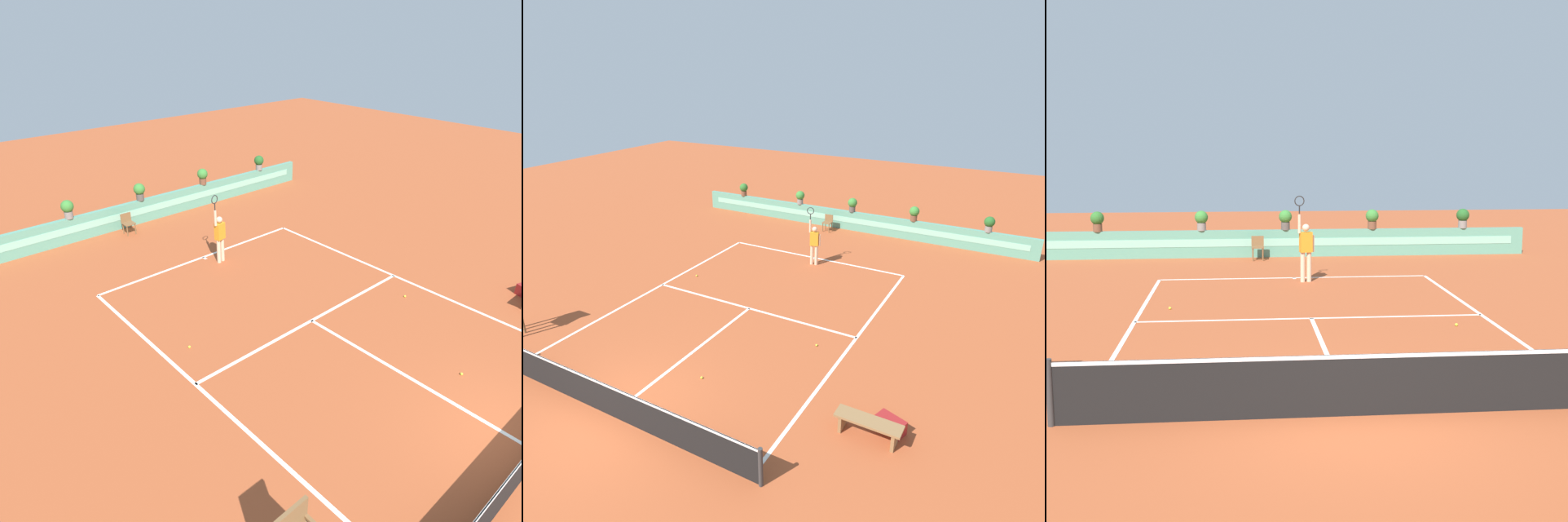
{
  "view_description": "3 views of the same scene",
  "coord_description": "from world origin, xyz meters",
  "views": [
    {
      "loc": [
        -8.84,
        -1.37,
        8.0
      ],
      "look_at": [
        0.12,
        8.8,
        1.0
      ],
      "focal_mm": 32.98,
      "sensor_mm": 36.0,
      "label": 1
    },
    {
      "loc": [
        8.34,
        -6.14,
        8.14
      ],
      "look_at": [
        0.12,
        8.8,
        1.0
      ],
      "focal_mm": 32.45,
      "sensor_mm": 36.0,
      "label": 2
    },
    {
      "loc": [
        -1.66,
        -10.43,
        3.98
      ],
      "look_at": [
        0.12,
        8.8,
        1.0
      ],
      "focal_mm": 50.64,
      "sensor_mm": 36.0,
      "label": 3
    }
  ],
  "objects": [
    {
      "name": "ground_plane",
      "position": [
        0.0,
        6.0,
        0.0
      ],
      "size": [
        60.0,
        60.0,
        0.0
      ],
      "primitive_type": "plane",
      "color": "#A84C28"
    },
    {
      "name": "potted_plant_centre",
      "position": [
        0.02,
        16.39,
        1.41
      ],
      "size": [
        0.48,
        0.48,
        0.72
      ],
      "color": "#514C47",
      "rests_on": "back_wall_barrier"
    },
    {
      "name": "net",
      "position": [
        0.0,
        0.0,
        0.51
      ],
      "size": [
        8.92,
        0.1,
        1.0
      ],
      "color": "#333333",
      "rests_on": "ground"
    },
    {
      "name": "court_lines",
      "position": [
        0.0,
        6.72,
        0.0
      ],
      "size": [
        8.32,
        11.94,
        0.01
      ],
      "color": "white",
      "rests_on": "ground"
    },
    {
      "name": "potted_plant_far_right",
      "position": [
        6.69,
        16.39,
        1.41
      ],
      "size": [
        0.48,
        0.48,
        0.72
      ],
      "color": "gray",
      "rests_on": "back_wall_barrier"
    },
    {
      "name": "tennis_player",
      "position": [
        0.3,
        11.19,
        1.05
      ],
      "size": [
        0.61,
        0.29,
        2.58
      ],
      "color": "beige",
      "rests_on": "ground"
    },
    {
      "name": "potted_plant_far_left",
      "position": [
        -6.74,
        16.39,
        1.41
      ],
      "size": [
        0.48,
        0.48,
        0.72
      ],
      "color": "brown",
      "rests_on": "back_wall_barrier"
    },
    {
      "name": "potted_plant_right",
      "position": [
        3.24,
        16.39,
        1.41
      ],
      "size": [
        0.48,
        0.48,
        0.72
      ],
      "color": "brown",
      "rests_on": "back_wall_barrier"
    },
    {
      "name": "ball_kid_chair",
      "position": [
        -1.02,
        15.66,
        0.48
      ],
      "size": [
        0.44,
        0.44,
        0.85
      ],
      "color": "brown",
      "rests_on": "ground"
    },
    {
      "name": "tennis_ball_by_sideline",
      "position": [
        1.06,
        2.29,
        0.03
      ],
      "size": [
        0.07,
        0.07,
        0.07
      ],
      "primitive_type": "sphere",
      "color": "#CCE033",
      "rests_on": "ground"
    },
    {
      "name": "tennis_ball_mid_court",
      "position": [
        3.18,
        5.34,
        0.03
      ],
      "size": [
        0.07,
        0.07,
        0.07
      ],
      "primitive_type": "sphere",
      "color": "#CCE033",
      "rests_on": "ground"
    },
    {
      "name": "potted_plant_left",
      "position": [
        -3.04,
        16.39,
        1.41
      ],
      "size": [
        0.48,
        0.48,
        0.72
      ],
      "color": "gray",
      "rests_on": "back_wall_barrier"
    },
    {
      "name": "back_wall_barrier",
      "position": [
        0.0,
        16.39,
        0.5
      ],
      "size": [
        18.0,
        0.21,
        1.0
      ],
      "color": "#599E84",
      "rests_on": "ground"
    },
    {
      "name": "tennis_ball_near_baseline",
      "position": [
        -3.42,
        7.69,
        0.03
      ],
      "size": [
        0.07,
        0.07,
        0.07
      ],
      "primitive_type": "sphere",
      "color": "#CCE033",
      "rests_on": "ground"
    }
  ]
}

